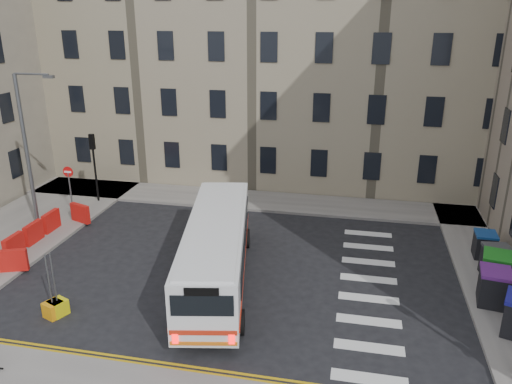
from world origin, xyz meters
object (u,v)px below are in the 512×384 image
(wheelie_bin_b, at_px, (494,287))
(wheelie_bin_c, at_px, (496,270))
(wheelie_bin_e, at_px, (484,245))
(streetlamp, at_px, (27,152))
(wheelie_bin_d, at_px, (497,262))
(bollard_yellow, at_px, (58,307))
(bollard_chevron, at_px, (53,309))
(bus, at_px, (217,248))

(wheelie_bin_b, relative_size, wheelie_bin_c, 0.96)
(wheelie_bin_b, height_order, wheelie_bin_e, wheelie_bin_b)
(wheelie_bin_e, bearing_deg, wheelie_bin_c, -90.35)
(wheelie_bin_e, bearing_deg, streetlamp, -174.11)
(wheelie_bin_d, xyz_separation_m, bollard_yellow, (-16.88, -6.19, -0.54))
(bollard_chevron, bearing_deg, streetlamp, 127.53)
(streetlamp, height_order, bollard_yellow, streetlamp)
(wheelie_bin_c, distance_m, wheelie_bin_d, 0.77)
(wheelie_bin_b, bearing_deg, bus, -169.41)
(wheelie_bin_c, height_order, bollard_chevron, wheelie_bin_c)
(bus, relative_size, bollard_yellow, 17.42)
(streetlamp, height_order, wheelie_bin_e, streetlamp)
(streetlamp, distance_m, bollard_yellow, 9.55)
(bus, bearing_deg, wheelie_bin_b, -8.98)
(wheelie_bin_c, xyz_separation_m, bollard_chevron, (-16.78, -5.61, -0.56))
(streetlamp, height_order, wheelie_bin_c, streetlamp)
(wheelie_bin_c, xyz_separation_m, bollard_yellow, (-16.68, -5.45, -0.56))
(wheelie_bin_e, bearing_deg, bollard_yellow, -151.84)
(wheelie_bin_c, height_order, wheelie_bin_e, wheelie_bin_c)
(streetlamp, distance_m, wheelie_bin_c, 22.40)
(bus, xyz_separation_m, wheelie_bin_b, (11.01, 0.39, -0.74))
(streetlamp, height_order, wheelie_bin_b, streetlamp)
(streetlamp, bearing_deg, wheelie_bin_b, -7.33)
(wheelie_bin_b, relative_size, wheelie_bin_d, 1.05)
(bollard_chevron, bearing_deg, bollard_yellow, 56.85)
(wheelie_bin_d, distance_m, wheelie_bin_e, 1.93)
(bollard_chevron, bearing_deg, wheelie_bin_c, 18.47)
(wheelie_bin_d, bearing_deg, wheelie_bin_e, 85.26)
(bus, distance_m, wheelie_bin_e, 12.43)
(wheelie_bin_b, bearing_deg, wheelie_bin_c, 83.18)
(wheelie_bin_d, xyz_separation_m, bollard_chevron, (-16.98, -6.35, -0.54))
(streetlamp, relative_size, wheelie_bin_c, 5.43)
(wheelie_bin_b, xyz_separation_m, bollard_yellow, (-16.27, -3.97, -0.56))
(streetlamp, distance_m, wheelie_bin_b, 22.13)
(streetlamp, height_order, bus, streetlamp)
(wheelie_bin_c, distance_m, wheelie_bin_e, 2.67)
(wheelie_bin_e, distance_m, bollard_yellow, 18.67)
(bus, height_order, bollard_chevron, bus)
(streetlamp, bearing_deg, bus, -16.58)
(wheelie_bin_c, bearing_deg, streetlamp, -170.17)
(wheelie_bin_c, bearing_deg, wheelie_bin_b, -92.17)
(wheelie_bin_d, bearing_deg, bollard_yellow, -166.70)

